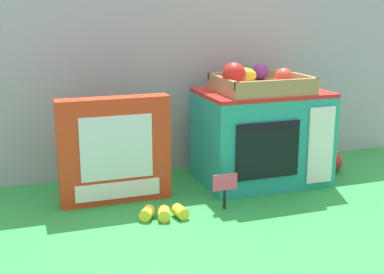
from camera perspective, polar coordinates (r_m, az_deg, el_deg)
The scene contains 8 objects.
ground_plane at distance 1.65m, azimuth 2.27°, elevation -5.21°, with size 1.70×1.70×0.00m, color green.
display_back_panel at distance 1.76m, azimuth -0.13°, elevation 7.67°, with size 1.61×0.03×0.69m, color #A0A3A8.
toy_microwave at distance 1.67m, azimuth 7.47°, elevation 0.07°, with size 0.38×0.27×0.29m.
food_groups_crate at distance 1.60m, azimuth 7.14°, elevation 5.81°, with size 0.27×0.22×0.09m.
cookie_set_box at distance 1.49m, azimuth -8.32°, elevation -1.45°, with size 0.31×0.06×0.30m.
price_sign at distance 1.44m, azimuth 3.56°, elevation -5.27°, with size 0.07×0.01×0.10m.
loose_toy_banana at distance 1.40m, azimuth -3.05°, elevation -8.17°, with size 0.13×0.07×0.03m.
loose_toy_apple at distance 1.83m, azimuth 14.78°, elevation -2.51°, with size 0.07×0.07×0.07m, color red.
Camera 1 is at (-0.57, -1.44, 0.55)m, focal length 49.51 mm.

